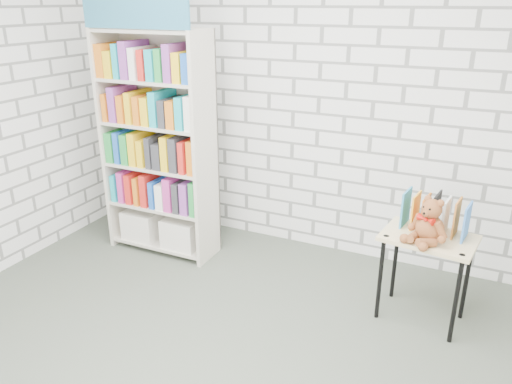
% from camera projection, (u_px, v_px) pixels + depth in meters
% --- Properties ---
extents(ground, '(4.50, 4.50, 0.00)m').
position_uv_depth(ground, '(206.00, 378.00, 3.07)').
color(ground, '#454C40').
rests_on(ground, ground).
extents(room_shell, '(4.52, 4.02, 2.81)m').
position_uv_depth(room_shell, '(192.00, 86.00, 2.42)').
color(room_shell, silver).
rests_on(room_shell, ground).
extents(bookshelf, '(0.98, 0.38, 2.21)m').
position_uv_depth(bookshelf, '(159.00, 144.00, 4.33)').
color(bookshelf, beige).
rests_on(bookshelf, ground).
extents(display_table, '(0.67, 0.51, 0.66)m').
position_uv_depth(display_table, '(428.00, 248.00, 3.45)').
color(display_table, '#D5BF7F').
rests_on(display_table, ground).
extents(table_books, '(0.45, 0.25, 0.25)m').
position_uv_depth(table_books, '(435.00, 214.00, 3.45)').
color(table_books, teal).
rests_on(table_books, display_table).
extents(teddy_bear, '(0.30, 0.29, 0.31)m').
position_uv_depth(teddy_bear, '(428.00, 225.00, 3.30)').
color(teddy_bear, brown).
rests_on(teddy_bear, display_table).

